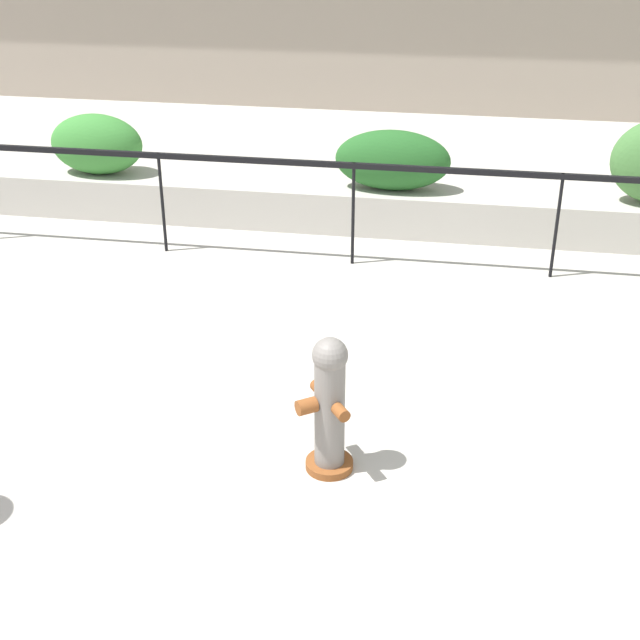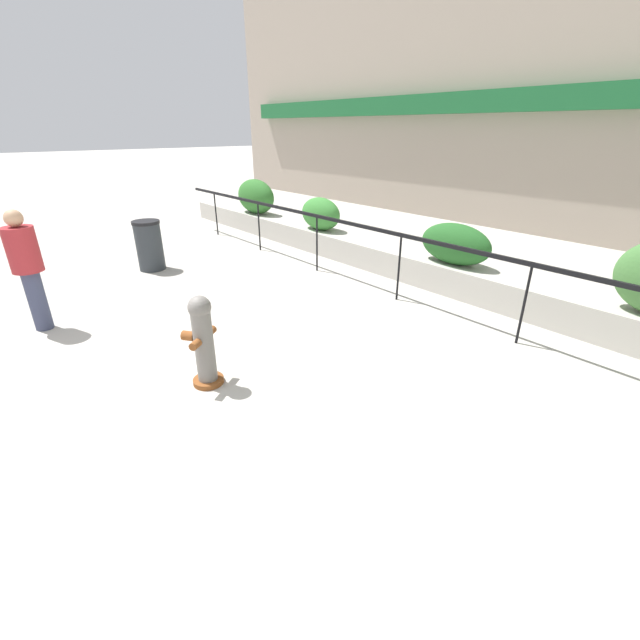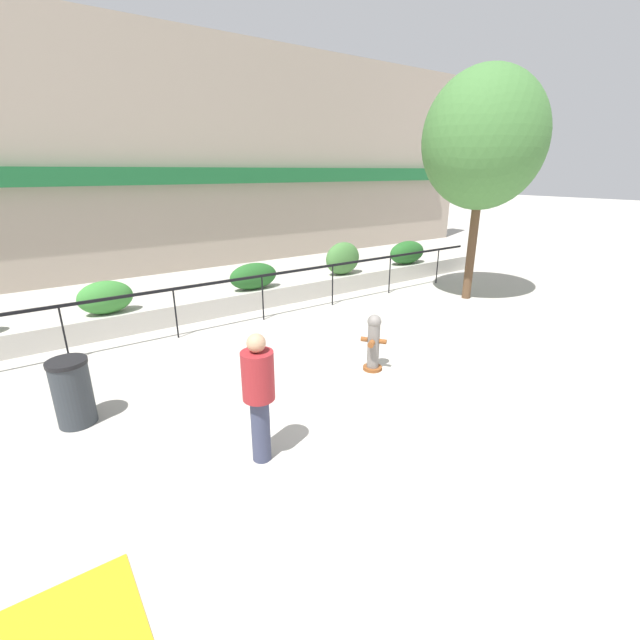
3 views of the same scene
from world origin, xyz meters
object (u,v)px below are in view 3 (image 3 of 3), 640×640
Objects in this scene: hedge_bush_4 at (407,252)px; trash_bin at (73,392)px; hedge_bush_2 at (253,276)px; hedge_bush_3 at (343,258)px; hedge_bush_1 at (105,297)px; street_tree at (484,140)px; pedestrian at (259,391)px; fire_hydrant at (373,342)px.

hedge_bush_4 is 1.45× the size of trash_bin.
hedge_bush_3 reaches higher than hedge_bush_2.
hedge_bush_3 is at bearing 0.00° from hedge_bush_1.
street_tree is (2.44, -2.78, 3.28)m from hedge_bush_3.
hedge_bush_1 is 6.67m from hedge_bush_3.
hedge_bush_1 reaches higher than trash_bin.
street_tree is at bearing -26.94° from hedge_bush_2.
pedestrian is (-2.91, -5.97, 0.13)m from hedge_bush_2.
hedge_bush_4 is at bearing 34.35° from pedestrian.
fire_hydrant is (3.65, -4.81, -0.32)m from hedge_bush_1.
pedestrian is (-8.73, -5.97, 0.10)m from hedge_bush_4.
hedge_bush_2 is 0.92× the size of hedge_bush_4.
fire_hydrant is 6.91m from street_tree.
street_tree is 9.55m from pedestrian.
hedge_bush_3 is 8.42m from pedestrian.
hedge_bush_3 is (3.03, 0.00, 0.14)m from hedge_bush_2.
hedge_bush_4 is (2.79, 0.00, -0.11)m from hedge_bush_3.
hedge_bush_3 is 0.81× the size of hedge_bush_4.
hedge_bush_2 is 4.82m from fire_hydrant.
hedge_bush_4 is 1.36× the size of fire_hydrant.
fire_hydrant is at bearing -13.54° from trash_bin.
street_tree reaches higher than hedge_bush_4.
hedge_bush_3 is 1.10× the size of fire_hydrant.
hedge_bush_4 reaches higher than hedge_bush_2.
street_tree is (5.46, 2.03, 3.72)m from fire_hydrant.
trash_bin is at bearing -160.87° from hedge_bush_4.
trash_bin is at bearing -106.87° from hedge_bush_1.
hedge_bush_2 is 6.64m from pedestrian.
hedge_bush_4 is at bearing 82.87° from street_tree.
hedge_bush_1 is at bearing 180.00° from hedge_bush_3.
street_tree is (5.47, -2.78, 3.42)m from hedge_bush_2.
hedge_bush_1 is 0.67× the size of pedestrian.
hedge_bush_3 is at bearing 131.27° from street_tree.
hedge_bush_2 is at bearing 37.65° from trash_bin.
hedge_bush_4 is 10.57m from pedestrian.
hedge_bush_1 is at bearing 180.00° from hedge_bush_4.
hedge_bush_1 is 3.64m from hedge_bush_2.
trash_bin is (-4.75, -3.66, -0.35)m from hedge_bush_2.
fire_hydrant is at bearing -140.35° from hedge_bush_4.
hedge_bush_3 reaches higher than hedge_bush_1.
hedge_bush_2 is at bearing 0.00° from hedge_bush_1.
trash_bin is at bearing 128.59° from pedestrian.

